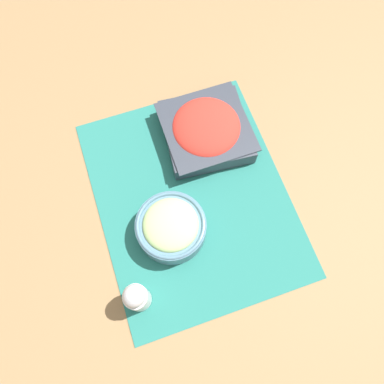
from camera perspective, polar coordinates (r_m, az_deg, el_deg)
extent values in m
plane|color=olive|center=(0.83, 0.00, -0.80)|extent=(3.00, 3.00, 0.00)
cube|color=#236B60|center=(0.83, 0.00, -0.76)|extent=(0.52, 0.41, 0.00)
cube|color=#333842|center=(0.87, 2.15, 9.15)|extent=(0.20, 0.20, 0.04)
cube|color=#333842|center=(0.85, 2.20, 9.91)|extent=(0.19, 0.19, 0.00)
ellipsoid|color=red|center=(0.85, 2.20, 9.85)|extent=(0.16, 0.16, 0.05)
cylinder|color=slate|center=(0.78, -3.17, -5.51)|extent=(0.15, 0.15, 0.05)
torus|color=slate|center=(0.76, -3.28, -5.00)|extent=(0.14, 0.14, 0.01)
ellipsoid|color=#A8CC7F|center=(0.76, -3.28, -5.00)|extent=(0.11, 0.11, 0.04)
cylinder|color=silver|center=(0.75, -8.29, -15.70)|extent=(0.05, 0.05, 0.07)
sphere|color=#B2B2B7|center=(0.71, -8.84, -15.39)|extent=(0.04, 0.04, 0.04)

